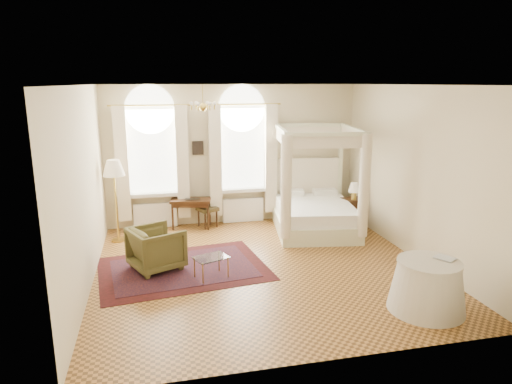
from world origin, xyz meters
TOP-DOWN VIEW (x-y plane):
  - ground at (0.00, 0.00)m, footprint 6.00×6.00m
  - room_walls at (0.00, 0.00)m, footprint 6.00×6.00m
  - window_left at (-1.90, 2.87)m, footprint 1.62×0.27m
  - window_right at (0.20, 2.87)m, footprint 1.62×0.27m
  - chandelier at (-0.90, 1.20)m, footprint 0.51×0.45m
  - wall_pictures at (0.09, 2.97)m, footprint 2.54×0.03m
  - canopy_bed at (1.66, 1.82)m, footprint 2.11×2.45m
  - nightstand at (2.70, 2.05)m, footprint 0.54×0.50m
  - nightstand_lamp at (2.67, 1.95)m, footprint 0.28×0.28m
  - writing_desk at (-1.08, 2.70)m, footprint 1.00×0.65m
  - laptop at (-1.04, 2.67)m, footprint 0.36×0.24m
  - stool at (-0.69, 2.70)m, footprint 0.55×0.55m
  - armchair at (-1.91, 0.38)m, footprint 1.14×1.13m
  - coffee_table at (-0.99, -0.24)m, footprint 0.67×0.57m
  - floor_lamp at (-2.70, 2.13)m, footprint 0.46×0.46m
  - oriental_rug at (-1.44, 0.26)m, footprint 3.22×2.50m
  - side_table at (2.02, -2.10)m, footprint 1.14×1.14m
  - book at (2.19, -2.13)m, footprint 0.32×0.35m

SIDE VIEW (x-z plane):
  - ground at x=0.00m, z-range 0.00..0.00m
  - oriental_rug at x=-1.44m, z-range 0.00..0.01m
  - nightstand at x=2.70m, z-range 0.00..0.66m
  - coffee_table at x=-0.99m, z-range 0.15..0.54m
  - side_table at x=2.02m, z-range -0.01..0.77m
  - armchair at x=-1.91m, z-range 0.00..0.79m
  - stool at x=-0.69m, z-range 0.16..0.64m
  - canopy_bed at x=1.66m, z-range -0.65..1.73m
  - writing_desk at x=-1.08m, z-range 0.25..0.94m
  - laptop at x=-1.04m, z-range 0.70..0.72m
  - book at x=2.19m, z-range 0.78..0.80m
  - nightstand_lamp at x=2.67m, z-range 0.72..1.13m
  - window_left at x=-1.90m, z-range -0.16..3.13m
  - window_right at x=0.20m, z-range -0.16..3.13m
  - floor_lamp at x=-2.70m, z-range 0.63..2.40m
  - wall_pictures at x=0.09m, z-range 1.70..2.09m
  - room_walls at x=0.00m, z-range -1.02..4.98m
  - chandelier at x=-0.90m, z-range 2.66..3.16m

